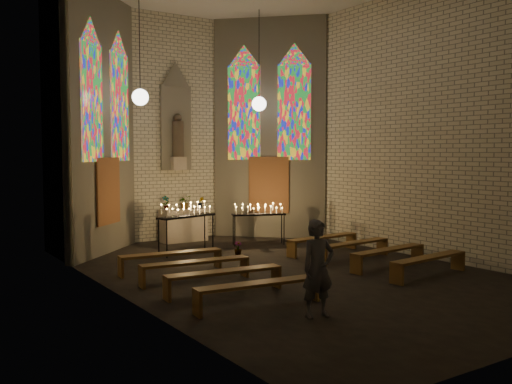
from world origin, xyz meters
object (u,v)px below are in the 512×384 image
at_px(visitor, 318,268).
at_px(aisle_flower_pot, 238,248).
at_px(altar, 183,225).
at_px(votive_stand_right, 259,211).
at_px(votive_stand_left, 186,213).

bearing_deg(visitor, aisle_flower_pot, 79.58).
bearing_deg(aisle_flower_pot, altar, 93.33).
bearing_deg(votive_stand_right, votive_stand_left, -156.03).
bearing_deg(votive_stand_left, altar, 51.29).
bearing_deg(votive_stand_left, visitor, -112.32).
height_order(votive_stand_right, visitor, visitor).
xyz_separation_m(votive_stand_right, visitor, (-3.30, -6.70, -0.18)).
xyz_separation_m(altar, visitor, (-1.74, -8.55, 0.31)).
relative_size(altar, votive_stand_right, 0.87).
height_order(altar, votive_stand_left, votive_stand_left).
xyz_separation_m(altar, votive_stand_left, (-0.87, -1.95, 0.61)).
bearing_deg(altar, aisle_flower_pot, -86.67).
xyz_separation_m(aisle_flower_pot, visitor, (-1.91, -5.62, 0.63)).
height_order(votive_stand_left, votive_stand_right, votive_stand_left).
distance_m(votive_stand_left, visitor, 6.66).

